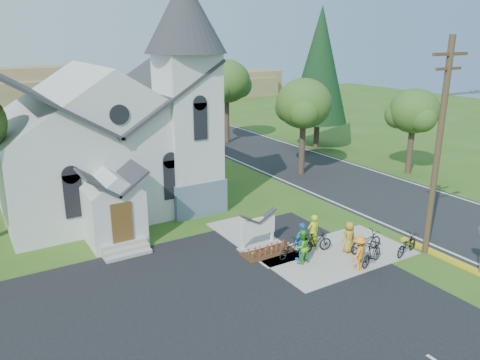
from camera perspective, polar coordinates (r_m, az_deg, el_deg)
ground at (r=21.67m, az=9.63°, el=-10.39°), size 120.00×120.00×0.00m
parking_lot at (r=16.88m, az=-4.93°, el=-19.01°), size 20.00×16.00×0.02m
road at (r=38.47m, az=6.42°, el=2.21°), size 8.00×90.00×0.02m
sidewalk at (r=22.90m, az=11.69°, el=-8.85°), size 7.00×4.00×0.05m
church at (r=28.16m, az=-15.79°, el=7.00°), size 12.35×12.00×13.00m
church_sign at (r=22.85m, az=2.20°, el=-5.77°), size 2.20×0.40×1.70m
flower_bed at (r=22.59m, az=3.45°, el=-8.85°), size 2.60×1.10×0.07m
utility_pole at (r=22.73m, az=23.18°, el=4.28°), size 3.45×0.28×10.00m
tree_road_near at (r=34.20m, az=7.79°, el=9.16°), size 4.00×4.00×7.05m
tree_road_mid at (r=44.28m, az=-1.64°, el=11.90°), size 4.40×4.40×7.80m
tree_road_far at (r=36.47m, az=20.47°, el=7.82°), size 3.60×3.60×6.30m
conifer at (r=42.72m, az=9.71°, el=13.63°), size 5.20×5.20×12.40m
distant_hills at (r=72.87m, az=-18.62°, el=10.32°), size 61.00×10.00×5.60m
cyclist_0 at (r=22.67m, az=8.89°, el=-6.36°), size 0.67×0.45×1.82m
bike_0 at (r=22.13m, az=6.13°, el=-8.31°), size 1.62×0.89×0.80m
cyclist_1 at (r=21.45m, az=7.56°, el=-8.06°), size 0.79×0.62×1.60m
bike_1 at (r=22.72m, az=9.28°, el=-7.50°), size 1.68×0.77×0.98m
cyclist_2 at (r=21.63m, az=7.58°, el=-7.46°), size 1.14×0.60×1.86m
bike_2 at (r=23.25m, az=15.09°, el=-7.27°), size 1.90×0.66×1.00m
cyclist_3 at (r=21.36m, az=14.30°, el=-8.61°), size 1.15×0.88×1.58m
bike_3 at (r=22.04m, az=15.78°, el=-8.69°), size 1.79×0.96×1.03m
cyclist_4 at (r=22.90m, az=13.16°, el=-6.78°), size 0.75×0.50×1.53m
bike_4 at (r=23.57m, az=19.65°, el=-7.42°), size 1.93×1.09×0.96m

